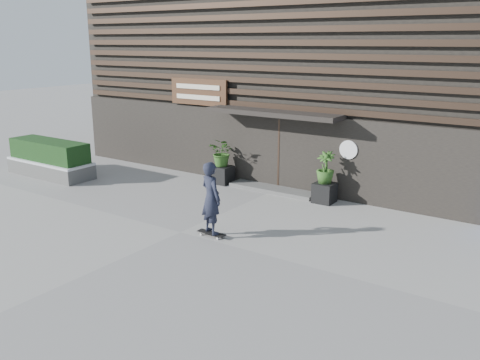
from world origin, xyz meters
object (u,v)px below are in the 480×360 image
Objects in this scene: planter_pot_right at (324,193)px; skateboarder at (211,198)px; raised_bed at (51,169)px; planter_pot_left at (223,175)px.

planter_pot_right is 4.36m from skateboarder.
planter_pot_right is at bearing 75.49° from skateboarder.
skateboarder is (8.47, -1.50, 0.74)m from raised_bed.
skateboarder is (2.72, -4.17, 0.69)m from planter_pot_left.
skateboarder is at bearing -56.84° from planter_pot_left.
raised_bed is (-5.75, -2.66, -0.05)m from planter_pot_left.
skateboarder reaches higher than planter_pot_right.
planter_pot_right reaches higher than raised_bed.
planter_pot_left is 3.80m from planter_pot_right.
raised_bed is 1.84× the size of skateboarder.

